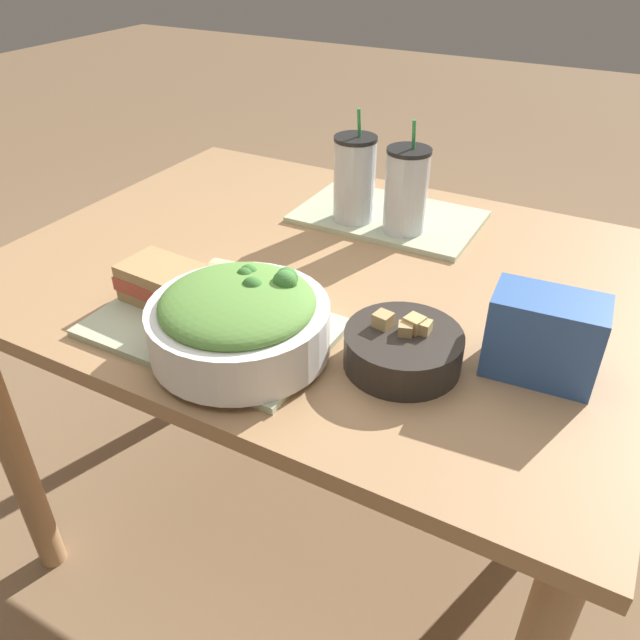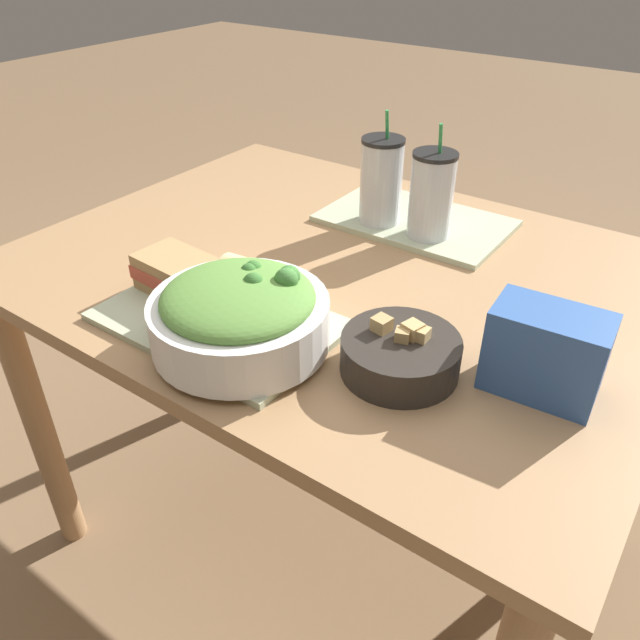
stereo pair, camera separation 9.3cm
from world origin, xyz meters
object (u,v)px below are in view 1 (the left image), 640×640
(baguette_near, at_px, (253,287))
(salad_bowl, at_px, (239,319))
(drink_cup_dark, at_px, (354,181))
(chip_bag, at_px, (544,337))
(soup_bowl, at_px, (403,347))
(sandwich_near, at_px, (164,283))
(drink_cup_red, at_px, (406,193))

(baguette_near, bearing_deg, salad_bowl, -160.94)
(drink_cup_dark, bearing_deg, baguette_near, -89.42)
(salad_bowl, relative_size, chip_bag, 1.68)
(soup_bowl, height_order, chip_bag, chip_bag)
(baguette_near, height_order, drink_cup_dark, drink_cup_dark)
(chip_bag, bearing_deg, drink_cup_dark, 139.95)
(chip_bag, bearing_deg, soup_bowl, -160.92)
(salad_bowl, bearing_deg, chip_bag, 23.01)
(sandwich_near, xyz_separation_m, drink_cup_dark, (0.14, 0.45, 0.05))
(drink_cup_red, bearing_deg, salad_bowl, -96.52)
(soup_bowl, bearing_deg, drink_cup_red, 112.11)
(sandwich_near, bearing_deg, drink_cup_dark, 76.82)
(baguette_near, distance_m, drink_cup_red, 0.41)
(sandwich_near, bearing_deg, salad_bowl, -12.22)
(soup_bowl, height_order, drink_cup_dark, drink_cup_dark)
(soup_bowl, xyz_separation_m, drink_cup_dark, (-0.28, 0.41, 0.06))
(salad_bowl, xyz_separation_m, sandwich_near, (-0.19, 0.06, -0.02))
(baguette_near, relative_size, drink_cup_dark, 0.65)
(sandwich_near, height_order, drink_cup_dark, drink_cup_dark)
(baguette_near, distance_m, chip_bag, 0.46)
(drink_cup_red, bearing_deg, chip_bag, -43.73)
(drink_cup_dark, bearing_deg, chip_bag, -35.69)
(baguette_near, xyz_separation_m, drink_cup_red, (0.11, 0.39, 0.05))
(salad_bowl, height_order, drink_cup_dark, drink_cup_dark)
(drink_cup_red, bearing_deg, baguette_near, -105.89)
(drink_cup_dark, height_order, drink_cup_red, drink_cup_dark)
(chip_bag, bearing_deg, drink_cup_red, 131.91)
(drink_cup_red, height_order, chip_bag, drink_cup_red)
(drink_cup_red, bearing_deg, sandwich_near, -119.25)
(sandwich_near, bearing_deg, drink_cup_red, 64.44)
(drink_cup_red, relative_size, chip_bag, 1.42)
(soup_bowl, xyz_separation_m, drink_cup_red, (-0.17, 0.41, 0.06))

